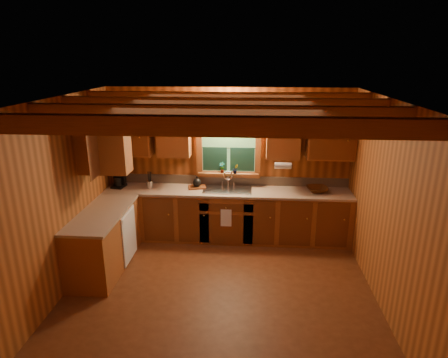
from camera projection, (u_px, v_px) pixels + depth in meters
name	position (u px, v px, depth m)	size (l,w,h in m)	color
room	(219.00, 202.00, 4.97)	(4.20, 4.20, 4.20)	#5E2F16
ceiling_beams	(219.00, 109.00, 4.60)	(4.20, 2.54, 0.18)	brown
base_cabinets	(197.00, 222.00, 6.49)	(4.20, 2.22, 0.86)	brown
countertop	(197.00, 196.00, 6.35)	(4.20, 2.24, 0.04)	tan
backsplash	(229.00, 180.00, 6.85)	(4.20, 0.02, 0.16)	#A0846B
dishwasher_panel	(129.00, 236.00, 5.98)	(0.02, 0.60, 0.80)	white
upper_cabinets	(192.00, 137.00, 6.19)	(4.19, 1.77, 0.78)	brown
window	(229.00, 150.00, 6.67)	(1.12, 0.08, 1.00)	brown
window_sill	(228.00, 174.00, 6.75)	(1.06, 0.14, 0.04)	brown
wall_sconce	(228.00, 115.00, 6.36)	(0.45, 0.21, 0.17)	black
paper_towel_roll	(283.00, 166.00, 6.33)	(0.11, 0.11, 0.27)	white
dish_towel	(226.00, 218.00, 6.41)	(0.18, 0.01, 0.30)	white
sink	(227.00, 192.00, 6.62)	(0.82, 0.48, 0.43)	silver
coffee_maker	(119.00, 177.00, 6.73)	(0.20, 0.26, 0.36)	black
utensil_crock	(150.00, 184.00, 6.67)	(0.11, 0.11, 0.30)	silver
cutting_board	(197.00, 187.00, 6.70)	(0.30, 0.21, 0.03)	#633015
teakettle	(197.00, 182.00, 6.67)	(0.15, 0.15, 0.18)	black
wicker_basket	(317.00, 189.00, 6.50)	(0.36, 0.36, 0.09)	#48230C
potted_plant_left	(222.00, 167.00, 6.71)	(0.10, 0.07, 0.19)	#633015
potted_plant_right	(235.00, 169.00, 6.67)	(0.09, 0.08, 0.17)	#633015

